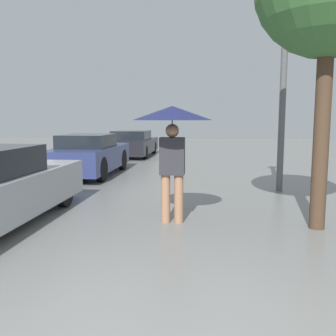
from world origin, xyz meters
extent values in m
cylinder|color=#9E7051|center=(-0.34, 3.66, 0.40)|extent=(0.15, 0.15, 0.81)
cylinder|color=#9E7051|center=(-0.13, 3.66, 0.40)|extent=(0.15, 0.15, 0.81)
cube|color=#2D2D33|center=(-0.23, 3.66, 1.11)|extent=(0.40, 0.24, 0.61)
sphere|color=#9E7051|center=(-0.23, 3.66, 1.53)|extent=(0.22, 0.22, 0.22)
cylinder|color=#515456|center=(-0.23, 3.66, 1.37)|extent=(0.02, 0.02, 0.64)
cone|color=#191E4C|center=(-0.23, 3.66, 1.81)|extent=(1.29, 1.29, 0.23)
cylinder|color=black|center=(-2.46, 4.56, 0.30)|extent=(0.18, 0.61, 0.61)
cube|color=navy|center=(-3.28, 8.72, 0.52)|extent=(1.61, 3.96, 0.68)
cube|color=black|center=(-3.28, 8.53, 1.05)|extent=(1.37, 1.78, 0.39)
cylinder|color=black|center=(-4.01, 9.95, 0.34)|extent=(0.18, 0.68, 0.68)
cylinder|color=black|center=(-2.56, 9.95, 0.34)|extent=(0.18, 0.68, 0.68)
cylinder|color=black|center=(-4.01, 7.49, 0.34)|extent=(0.18, 0.68, 0.68)
cylinder|color=black|center=(-2.56, 7.49, 0.34)|extent=(0.18, 0.68, 0.68)
cube|color=black|center=(-3.17, 14.68, 0.46)|extent=(1.79, 4.28, 0.60)
cube|color=black|center=(-3.17, 14.46, 0.97)|extent=(1.52, 1.93, 0.41)
cylinder|color=black|center=(-3.98, 16.00, 0.29)|extent=(0.18, 0.58, 0.58)
cylinder|color=black|center=(-2.37, 16.00, 0.29)|extent=(0.18, 0.58, 0.58)
cylinder|color=black|center=(-3.98, 13.35, 0.29)|extent=(0.18, 0.58, 0.58)
cylinder|color=black|center=(-2.37, 13.35, 0.29)|extent=(0.18, 0.58, 0.58)
cylinder|color=#473323|center=(2.07, 3.58, 1.55)|extent=(0.24, 0.24, 3.10)
cylinder|color=#515456|center=(2.05, 6.68, 1.90)|extent=(0.15, 0.15, 3.81)
sphere|color=beige|center=(2.05, 6.68, 3.92)|extent=(0.36, 0.36, 0.36)
camera|label=1|loc=(0.36, -2.38, 1.72)|focal=40.00mm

